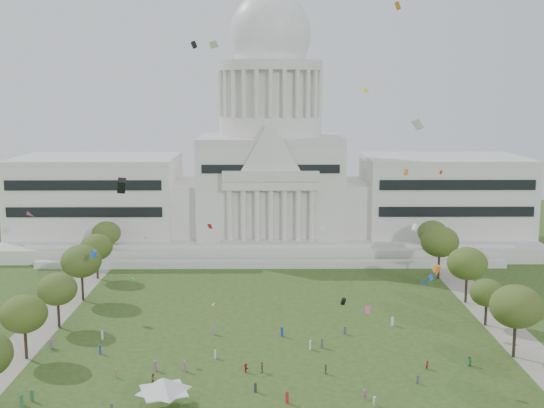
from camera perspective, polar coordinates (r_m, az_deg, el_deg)
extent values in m
plane|color=#2F461A|center=(111.95, 0.18, -16.11)|extent=(400.00, 400.00, 0.00)
cube|color=beige|center=(220.90, -0.14, -2.65)|extent=(160.00, 60.00, 4.00)
cube|color=beige|center=(189.01, -0.08, -5.04)|extent=(130.00, 3.00, 2.00)
cube|color=beige|center=(196.41, -0.10, -4.04)|extent=(140.00, 3.00, 5.00)
cube|color=silver|center=(224.14, -14.34, 0.61)|extent=(50.00, 34.00, 22.00)
cube|color=silver|center=(224.67, 14.03, 0.64)|extent=(50.00, 34.00, 22.00)
cube|color=silver|center=(217.61, -7.26, -0.23)|extent=(12.00, 26.00, 16.00)
cube|color=silver|center=(217.89, 6.98, -0.21)|extent=(12.00, 26.00, 16.00)
cube|color=silver|center=(217.12, -0.14, 1.43)|extent=(44.00, 38.00, 28.00)
cube|color=silver|center=(196.87, -0.11, 1.54)|extent=(28.00, 3.00, 2.40)
cube|color=black|center=(207.38, -15.49, 0.42)|extent=(46.00, 0.40, 11.00)
cube|color=black|center=(207.97, 15.22, 0.46)|extent=(46.00, 0.40, 11.00)
cylinder|color=silver|center=(215.27, -0.14, 6.55)|extent=(32.00, 32.00, 6.00)
cylinder|color=silver|center=(215.00, -0.14, 9.21)|extent=(28.00, 28.00, 14.00)
cylinder|color=beige|center=(215.13, -0.14, 11.47)|extent=(32.40, 32.40, 3.00)
cylinder|color=silver|center=(215.40, -0.14, 12.94)|extent=(22.00, 22.00, 8.00)
ellipsoid|color=silver|center=(215.68, -0.14, 14.00)|extent=(25.00, 25.00, 26.20)
cube|color=gray|center=(147.27, -19.29, -10.24)|extent=(8.00, 160.00, 0.04)
cube|color=gray|center=(147.99, 19.28, -10.14)|extent=(8.00, 160.00, 0.04)
cylinder|color=black|center=(134.17, -19.90, -10.99)|extent=(0.56, 0.56, 5.47)
ellipsoid|color=#3D4F16|center=(132.31, -20.04, -8.63)|extent=(8.42, 8.42, 6.89)
cylinder|color=black|center=(134.60, 19.61, -10.74)|extent=(0.56, 0.56, 6.20)
ellipsoid|color=#3C4C1B|center=(132.54, 19.76, -8.07)|extent=(9.55, 9.55, 7.82)
cylinder|color=black|center=(148.77, -17.42, -8.87)|extent=(0.56, 0.56, 5.27)
ellipsoid|color=#3D501C|center=(147.15, -17.53, -6.80)|extent=(8.12, 8.12, 6.65)
cylinder|color=black|center=(150.14, 17.45, -8.85)|extent=(0.56, 0.56, 4.56)
ellipsoid|color=#314B16|center=(148.73, 17.54, -7.08)|extent=(7.01, 7.01, 5.74)
cylinder|color=black|center=(165.63, -15.57, -6.77)|extent=(0.56, 0.56, 6.03)
ellipsoid|color=#364919|center=(164.00, -15.67, -4.63)|extent=(9.29, 9.29, 7.60)
cylinder|color=black|center=(164.22, 15.92, -6.94)|extent=(0.56, 0.56, 5.97)
ellipsoid|color=#395017|center=(162.59, 16.02, -4.80)|extent=(9.19, 9.19, 7.52)
cylinder|color=black|center=(183.33, -14.40, -5.26)|extent=(0.56, 0.56, 5.41)
ellipsoid|color=#3B4D18|center=(181.99, -14.48, -3.51)|extent=(8.33, 8.33, 6.81)
cylinder|color=black|center=(182.56, 13.78, -5.14)|extent=(0.56, 0.56, 6.37)
ellipsoid|color=#3A4D16|center=(181.01, 13.86, -3.06)|extent=(9.82, 9.82, 8.03)
cylinder|color=black|center=(200.82, -13.63, -3.96)|extent=(0.56, 0.56, 5.32)
ellipsoid|color=#3C4E1C|center=(199.61, -13.69, -2.39)|extent=(8.19, 8.19, 6.70)
cylinder|color=black|center=(200.15, 13.21, -3.97)|extent=(0.56, 0.56, 5.47)
ellipsoid|color=#39481B|center=(198.91, 13.27, -2.34)|extent=(8.42, 8.42, 6.89)
cylinder|color=#4C4C4C|center=(113.46, -10.35, -15.16)|extent=(0.12, 0.12, 2.67)
cylinder|color=#4C4C4C|center=(112.62, -7.24, -15.28)|extent=(0.12, 0.12, 2.67)
cube|color=silver|center=(109.71, -9.05, -15.19)|extent=(8.20, 8.20, 0.21)
pyramid|color=silver|center=(109.23, -9.07, -14.63)|extent=(11.48, 11.48, 2.14)
imported|color=#33723F|center=(129.04, 16.21, -12.48)|extent=(1.05, 1.06, 1.85)
imported|color=#B21E1E|center=(125.66, 12.89, -13.01)|extent=(0.90, 0.89, 1.61)
imported|color=#994C8C|center=(113.04, 7.78, -15.50)|extent=(1.05, 1.11, 1.56)
imported|color=olive|center=(121.32, -0.84, -13.49)|extent=(1.02, 1.35, 2.04)
imported|color=#B21E1E|center=(121.57, -2.21, -13.55)|extent=(1.25, 1.63, 1.64)
imported|color=olive|center=(119.12, -9.92, -14.16)|extent=(1.00, 0.94, 1.75)
imported|color=silver|center=(111.27, 8.57, -15.97)|extent=(0.96, 1.05, 1.47)
imported|color=#4C4C51|center=(121.18, 4.52, -13.63)|extent=(0.58, 1.02, 1.70)
cube|color=#33723F|center=(116.85, -20.22, -15.12)|extent=(0.42, 0.52, 1.69)
cube|color=silver|center=(145.86, 10.03, -9.65)|extent=(0.58, 0.53, 1.88)
cube|color=olive|center=(122.36, -12.92, -13.66)|extent=(0.44, 0.48, 1.55)
cube|color=silver|center=(140.38, -14.01, -10.58)|extent=(0.30, 0.47, 1.78)
cube|color=#994C8C|center=(139.34, -4.93, -10.49)|extent=(0.43, 0.53, 1.74)
cube|color=#33723F|center=(137.74, -18.03, -11.22)|extent=(0.40, 0.48, 1.55)
cube|color=#26262B|center=(114.32, -1.39, -15.11)|extent=(0.44, 0.49, 1.56)
cube|color=#4C4C51|center=(139.60, 6.13, -10.48)|extent=(0.52, 0.51, 1.70)
cube|color=#4C4C51|center=(132.35, 4.21, -11.54)|extent=(0.45, 0.58, 1.91)
cube|color=#4C4C51|center=(119.76, 12.10, -14.17)|extent=(0.46, 0.39, 1.47)
cube|color=silver|center=(127.75, -4.78, -12.42)|extent=(0.31, 0.44, 1.55)
cube|color=#4C4C51|center=(110.48, -13.26, -16.29)|extent=(0.48, 0.46, 1.55)
cube|color=#B21E1E|center=(110.70, 1.28, -15.88)|extent=(0.53, 0.36, 1.88)
cube|color=#994C8C|center=(123.68, -9.73, -13.20)|extent=(0.43, 0.57, 1.90)
cube|color=silver|center=(131.50, 3.21, -11.69)|extent=(0.33, 0.50, 1.80)
cube|color=navy|center=(137.77, 0.84, -10.65)|extent=(0.55, 0.60, 1.93)
cube|color=#994C8C|center=(122.72, -7.33, -13.33)|extent=(0.34, 0.51, 1.88)
cube|color=#33723F|center=(117.51, -19.42, -14.89)|extent=(0.58, 0.49, 1.87)
cube|color=navy|center=(133.04, -14.18, -11.73)|extent=(0.47, 0.54, 1.75)
cube|color=#994C8C|center=(138.37, -17.94, -11.06)|extent=(0.48, 0.56, 1.82)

